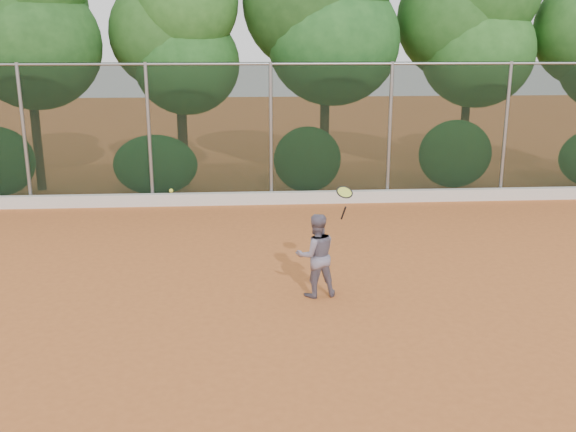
{
  "coord_description": "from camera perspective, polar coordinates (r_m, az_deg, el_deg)",
  "views": [
    {
      "loc": [
        -0.71,
        -8.94,
        3.95
      ],
      "look_at": [
        0.0,
        1.0,
        1.25
      ],
      "focal_mm": 40.0,
      "sensor_mm": 36.0,
      "label": 1
    }
  ],
  "objects": [
    {
      "name": "tennis_player",
      "position": [
        10.22,
        2.5,
        -3.51
      ],
      "size": [
        0.74,
        0.62,
        1.36
      ],
      "primitive_type": "imported",
      "rotation": [
        0.0,
        0.0,
        3.31
      ],
      "color": "slate",
      "rests_on": "ground"
    },
    {
      "name": "concrete_curb",
      "position": [
        16.23,
        -1.46,
        1.61
      ],
      "size": [
        24.0,
        0.2,
        0.3
      ],
      "primitive_type": "cube",
      "color": "silver",
      "rests_on": "ground"
    },
    {
      "name": "ground",
      "position": [
        9.8,
        0.42,
        -8.61
      ],
      "size": [
        80.0,
        80.0,
        0.0
      ],
      "primitive_type": "plane",
      "color": "#C0642D",
      "rests_on": "ground"
    },
    {
      "name": "chainlink_fence",
      "position": [
        16.09,
        -1.53,
        7.69
      ],
      "size": [
        24.09,
        0.09,
        3.5
      ],
      "color": "black",
      "rests_on": "ground"
    },
    {
      "name": "tennis_ball_in_flight",
      "position": [
        10.25,
        -10.35,
        2.23
      ],
      "size": [
        0.06,
        0.06,
        0.06
      ],
      "color": "yellow",
      "rests_on": "ground"
    },
    {
      "name": "tennis_racket",
      "position": [
        9.96,
        5.04,
        1.9
      ],
      "size": [
        0.32,
        0.3,
        0.55
      ],
      "color": "black",
      "rests_on": "ground"
    },
    {
      "name": "foliage_backdrop",
      "position": [
        17.93,
        -3.71,
        16.58
      ],
      "size": [
        23.7,
        3.63,
        7.55
      ],
      "color": "#442B1A",
      "rests_on": "ground"
    }
  ]
}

